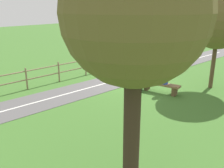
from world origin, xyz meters
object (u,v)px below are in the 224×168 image
at_px(bicycle, 143,80).
at_px(tree_far_left, 219,20).
at_px(person_seated, 165,76).
at_px(tree_far_right, 135,15).
at_px(backpack, 139,88).
at_px(bench, 160,86).

height_order(bicycle, tree_far_left, tree_far_left).
distance_m(person_seated, tree_far_right, 7.03).
xyz_separation_m(bicycle, tree_far_left, (-2.55, -2.09, 2.88)).
bearing_deg(backpack, bicycle, -70.08).
height_order(bench, backpack, bench).
relative_size(backpack, tree_far_right, 0.08).
distance_m(bench, tree_far_left, 3.97).
bearing_deg(bicycle, person_seated, 98.67).
distance_m(bench, backpack, 0.99).
bearing_deg(tree_far_left, person_seated, 59.79).
bearing_deg(person_seated, tree_far_left, -126.58).
xyz_separation_m(bench, backpack, (0.78, 0.61, -0.11)).
height_order(bicycle, tree_far_right, tree_far_right).
distance_m(person_seated, bicycle, 1.33).
relative_size(person_seated, tree_far_left, 0.17).
relative_size(bench, backpack, 4.31).
bearing_deg(bench, tree_far_left, -129.76).
relative_size(person_seated, tree_far_right, 0.15).
height_order(person_seated, bicycle, person_seated).
bearing_deg(bicycle, bench, 96.43).
height_order(person_seated, tree_far_right, tree_far_right).
bearing_deg(tree_far_right, bench, -65.44).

